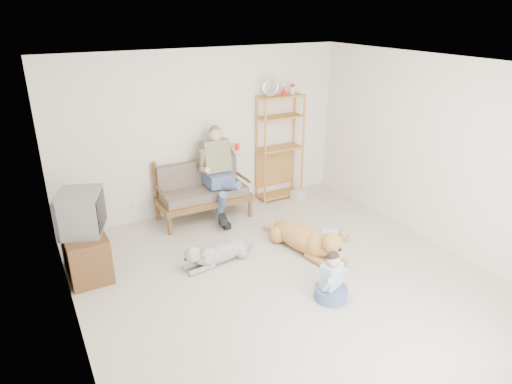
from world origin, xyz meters
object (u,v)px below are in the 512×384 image
etagere (280,147)px  tv_stand (85,253)px  loveseat (202,190)px  golden_retriever (307,239)px

etagere → tv_stand: 3.79m
loveseat → tv_stand: size_ratio=1.65×
loveseat → tv_stand: 2.21m
loveseat → etagere: 1.64m
etagere → golden_retriever: size_ratio=1.36×
loveseat → tv_stand: bearing=-155.7°
tv_stand → golden_retriever: 3.02m
loveseat → etagere: bearing=5.1°
etagere → tv_stand: (-3.58, -1.03, -0.67)m
etagere → tv_stand: bearing=-163.9°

